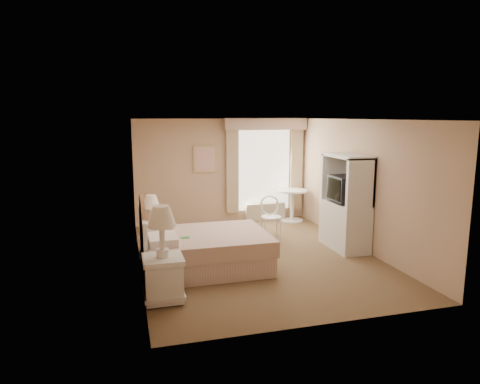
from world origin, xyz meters
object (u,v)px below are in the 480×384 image
object	(u,v)px
nightstand_near	(163,266)
cafe_chair	(271,214)
armoire	(346,210)
nightstand_far	(152,232)
round_table	(292,200)
bed	(200,249)

from	to	relation	value
nightstand_near	cafe_chair	world-z (taller)	nightstand_near
armoire	nightstand_far	bearing A→B (deg)	169.27
nightstand_near	nightstand_far	size ratio (longest dim) A/B	1.22
armoire	round_table	bearing A→B (deg)	94.07
nightstand_far	cafe_chair	size ratio (longest dim) A/B	1.23
nightstand_far	nightstand_near	bearing A→B (deg)	-90.00
round_table	armoire	size ratio (longest dim) A/B	0.42
nightstand_far	cafe_chair	world-z (taller)	nightstand_far
cafe_chair	nightstand_far	bearing A→B (deg)	-165.44
nightstand_near	cafe_chair	xyz separation A→B (m)	(2.50, 2.64, 0.01)
nightstand_near	armoire	bearing A→B (deg)	22.79
bed	cafe_chair	distance (m)	2.34
bed	round_table	world-z (taller)	bed
nightstand_near	nightstand_far	distance (m)	2.23
nightstand_far	armoire	world-z (taller)	armoire
bed	round_table	bearing A→B (deg)	44.43
round_table	armoire	xyz separation A→B (m)	(0.16, -2.31, 0.24)
bed	nightstand_far	size ratio (longest dim) A/B	1.92
nightstand_far	cafe_chair	bearing A→B (deg)	9.29
bed	armoire	bearing A→B (deg)	7.79
nightstand_near	cafe_chair	distance (m)	3.63
round_table	cafe_chair	size ratio (longest dim) A/B	0.88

